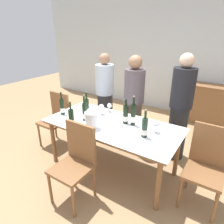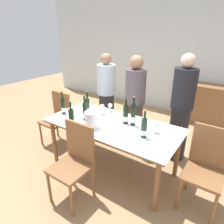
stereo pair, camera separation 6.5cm
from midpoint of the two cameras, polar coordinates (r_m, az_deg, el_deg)
The scene contains 21 objects.
ground_plane at distance 3.15m, azimuth 0.62°, elevation -15.52°, with size 12.00×12.00×0.00m, color #A37F56.
back_wall at distance 5.04m, azimuth 19.37°, elevation 15.32°, with size 8.00×0.10×2.80m.
sideboard_cabinet at distance 4.80m, azimuth 26.70°, elevation 1.78°, with size 1.18×0.46×0.85m.
dining_table at distance 2.78m, azimuth 0.67°, elevation -4.72°, with size 1.87×0.89×0.73m.
ice_bucket at distance 2.62m, azimuth -5.18°, elevation -2.13°, with size 0.18×0.18×0.22m.
wine_bottle_0 at distance 2.73m, azimuth 4.60°, elevation -0.86°, with size 0.07×0.07×0.35m.
wine_bottle_1 at distance 2.69m, azimuth 6.77°, elevation -0.89°, with size 0.07×0.07×0.41m.
wine_bottle_2 at distance 3.12m, azimuth -13.22°, elevation 1.58°, with size 0.06×0.06×0.35m.
wine_bottle_3 at distance 2.85m, azimuth -7.07°, elevation 0.06°, with size 0.07×0.07×0.38m.
wine_bottle_4 at distance 2.42m, azimuth 9.87°, elevation -4.63°, with size 0.07×0.07×0.36m.
wine_bottle_5 at distance 2.69m, azimuth -10.83°, elevation -1.72°, with size 0.07×0.07×0.36m.
wine_bottle_6 at distance 3.03m, azimuth -6.40°, elevation 1.55°, with size 0.07×0.07×0.37m.
wine_glass_0 at distance 3.02m, azimuth -2.27°, elevation 1.41°, with size 0.09×0.09×0.16m.
wine_glass_1 at distance 2.55m, azimuth 13.15°, elevation -3.65°, with size 0.09×0.09×0.16m.
wine_glass_2 at distance 3.12m, azimuth 0.07°, elevation 1.75°, with size 0.07×0.07×0.14m.
chair_left_end at distance 3.66m, azimuth -14.68°, elevation -0.93°, with size 0.42×0.42×0.92m.
chair_right_end at distance 2.56m, azimuth 26.03°, elevation -13.13°, with size 0.42×0.42×0.97m.
chair_near_front at distance 2.44m, azimuth -9.76°, elevation -12.80°, with size 0.42×0.42×0.96m.
person_host at distance 3.70m, azimuth -1.07°, elevation 4.38°, with size 0.33×0.33×1.56m.
person_guest_left at distance 3.33m, azimuth 7.07°, elevation 2.29°, with size 0.33×0.33×1.58m.
person_guest_right at distance 3.15m, azimuth 19.70°, elevation 0.51°, with size 0.33×0.33×1.65m.
Camera 2 is at (1.41, -2.03, 1.95)m, focal length 32.00 mm.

